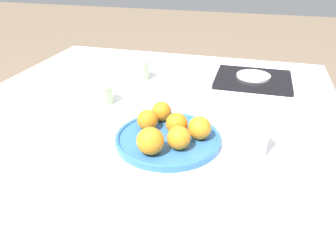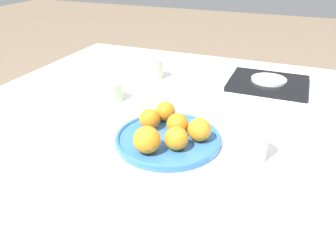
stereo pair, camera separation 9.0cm
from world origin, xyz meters
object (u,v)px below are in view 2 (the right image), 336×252
fruit_platter (168,138)px  orange_2 (150,119)px  orange_5 (165,111)px  cup_1 (153,69)px  orange_1 (176,138)px  serving_tray (268,83)px  side_plate (269,80)px  orange_0 (177,124)px  water_glass (254,142)px  orange_3 (147,140)px  orange_4 (199,130)px  cup_0 (112,91)px

fruit_platter → orange_2: size_ratio=4.89×
orange_5 → cup_1: 0.41m
orange_1 → orange_5: orange_1 is taller
fruit_platter → serving_tray: 0.58m
orange_2 → side_plate: (0.28, 0.51, -0.02)m
orange_0 → serving_tray: 0.55m
water_glass → orange_3: bearing=-159.7°
orange_0 → orange_5: (-0.06, 0.07, -0.00)m
orange_0 → orange_1: bearing=-71.8°
orange_0 → water_glass: 0.22m
fruit_platter → cup_1: bearing=118.5°
orange_4 → serving_tray: 0.54m
orange_2 → orange_5: size_ratio=1.01×
side_plate → cup_1: bearing=-169.4°
orange_3 → side_plate: orange_3 is taller
orange_4 → orange_2: bearing=176.1°
orange_4 → cup_0: size_ratio=0.79×
orange_3 → water_glass: bearing=20.3°
orange_5 → orange_3: bearing=-82.8°
fruit_platter → side_plate: size_ratio=2.20×
serving_tray → cup_0: bearing=-145.5°
orange_0 → serving_tray: (0.19, 0.51, -0.04)m
orange_4 → cup_1: size_ratio=0.79×
orange_3 → orange_4: 0.15m
orange_4 → side_plate: size_ratio=0.48×
orange_0 → orange_4: size_ratio=0.96×
orange_3 → serving_tray: 0.67m
side_plate → cup_1: 0.47m
orange_5 → side_plate: bearing=60.1°
orange_4 → orange_5: (-0.13, 0.08, -0.00)m
orange_0 → water_glass: bearing=-5.7°
orange_0 → water_glass: size_ratio=0.65×
fruit_platter → orange_3: orange_3 is taller
fruit_platter → orange_3: bearing=-104.3°
orange_3 → cup_1: (-0.23, 0.54, -0.01)m
orange_2 → orange_3: 0.13m
orange_0 → orange_3: (-0.04, -0.12, 0.00)m
orange_1 → cup_0: bearing=144.4°
serving_tray → cup_0: (-0.51, -0.35, 0.02)m
orange_4 → cup_1: bearing=127.2°
orange_2 → serving_tray: (0.28, 0.51, -0.03)m
orange_4 → orange_5: bearing=149.7°
orange_5 → serving_tray: (0.26, 0.45, -0.03)m
orange_1 → side_plate: bearing=73.9°
orange_1 → serving_tray: bearing=73.9°
orange_1 → orange_5: size_ratio=1.05×
fruit_platter → orange_5: 0.11m
orange_2 → orange_5: 0.07m
orange_1 → orange_2: 0.13m
orange_1 → cup_0: orange_1 is taller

